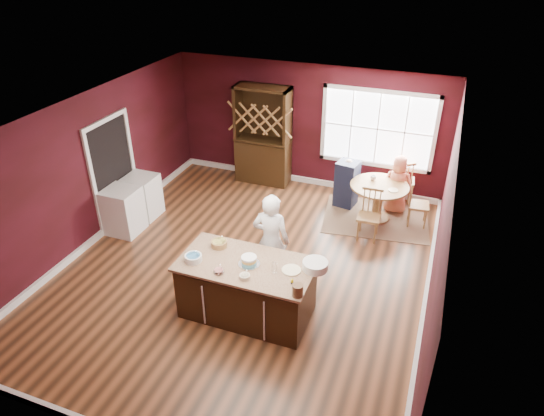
% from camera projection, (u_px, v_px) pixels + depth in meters
% --- Properties ---
extents(room_shell, '(7.00, 7.00, 7.00)m').
position_uv_depth(room_shell, '(244.00, 200.00, 7.68)').
color(room_shell, brown).
rests_on(room_shell, ground).
extents(window, '(2.36, 0.10, 1.66)m').
position_uv_depth(window, '(378.00, 129.00, 9.96)').
color(window, white).
rests_on(window, room_shell).
extents(doorway, '(0.08, 1.26, 2.13)m').
position_uv_depth(doorway, '(114.00, 174.00, 9.23)').
color(doorway, white).
rests_on(doorway, room_shell).
extents(kitchen_island, '(1.96, 1.03, 0.92)m').
position_uv_depth(kitchen_island, '(247.00, 290.00, 7.18)').
color(kitchen_island, black).
rests_on(kitchen_island, ground).
extents(dining_table, '(1.14, 1.14, 0.75)m').
position_uv_depth(dining_table, '(379.00, 195.00, 9.52)').
color(dining_table, brown).
rests_on(dining_table, ground).
extents(baker, '(0.63, 0.43, 1.65)m').
position_uv_depth(baker, '(271.00, 241.00, 7.61)').
color(baker, white).
rests_on(baker, ground).
extents(layer_cake, '(0.31, 0.31, 0.13)m').
position_uv_depth(layer_cake, '(249.00, 261.00, 6.89)').
color(layer_cake, white).
rests_on(layer_cake, kitchen_island).
extents(bowl_blue, '(0.25, 0.25, 0.10)m').
position_uv_depth(bowl_blue, '(193.00, 258.00, 6.98)').
color(bowl_blue, white).
rests_on(bowl_blue, kitchen_island).
extents(bowl_yellow, '(0.25, 0.25, 0.09)m').
position_uv_depth(bowl_yellow, '(219.00, 244.00, 7.30)').
color(bowl_yellow, tan).
rests_on(bowl_yellow, kitchen_island).
extents(bowl_pink, '(0.15, 0.15, 0.06)m').
position_uv_depth(bowl_pink, '(219.00, 271.00, 6.74)').
color(bowl_pink, silver).
rests_on(bowl_pink, kitchen_island).
extents(bowl_olive, '(0.15, 0.15, 0.06)m').
position_uv_depth(bowl_olive, '(245.00, 276.00, 6.64)').
color(bowl_olive, white).
rests_on(bowl_olive, kitchen_island).
extents(drinking_glass, '(0.08, 0.08, 0.16)m').
position_uv_depth(drinking_glass, '(275.00, 268.00, 6.73)').
color(drinking_glass, silver).
rests_on(drinking_glass, kitchen_island).
extents(dinner_plate, '(0.27, 0.27, 0.02)m').
position_uv_depth(dinner_plate, '(291.00, 270.00, 6.79)').
color(dinner_plate, '#F6F2CC').
rests_on(dinner_plate, kitchen_island).
extents(white_tub, '(0.36, 0.36, 0.12)m').
position_uv_depth(white_tub, '(315.00, 265.00, 6.80)').
color(white_tub, white).
rests_on(white_tub, kitchen_island).
extents(stoneware_crock, '(0.15, 0.15, 0.17)m').
position_uv_depth(stoneware_crock, '(298.00, 290.00, 6.29)').
color(stoneware_crock, brown).
rests_on(stoneware_crock, kitchen_island).
extents(toy_figurine, '(0.04, 0.04, 0.07)m').
position_uv_depth(toy_figurine, '(292.00, 281.00, 6.53)').
color(toy_figurine, yellow).
rests_on(toy_figurine, kitchen_island).
extents(rug, '(2.24, 1.84, 0.01)m').
position_uv_depth(rug, '(376.00, 218.00, 9.79)').
color(rug, brown).
rests_on(rug, ground).
extents(chair_east, '(0.42, 0.44, 0.96)m').
position_uv_depth(chair_east, '(419.00, 203.00, 9.35)').
color(chair_east, olive).
rests_on(chair_east, ground).
extents(chair_south, '(0.43, 0.41, 0.98)m').
position_uv_depth(chair_south, '(369.00, 215.00, 8.94)').
color(chair_south, '#905E32').
rests_on(chair_south, ground).
extents(chair_north, '(0.57, 0.56, 0.99)m').
position_uv_depth(chair_north, '(400.00, 181.00, 10.11)').
color(chair_north, brown).
rests_on(chair_north, ground).
extents(seated_woman, '(0.60, 0.39, 1.22)m').
position_uv_depth(seated_woman, '(397.00, 184.00, 9.75)').
color(seated_woman, '#D47154').
rests_on(seated_woman, ground).
extents(high_chair, '(0.48, 0.48, 1.02)m').
position_uv_depth(high_chair, '(347.00, 183.00, 10.02)').
color(high_chair, black).
rests_on(high_chair, ground).
extents(toddler, '(0.18, 0.14, 0.26)m').
position_uv_depth(toddler, '(346.00, 169.00, 9.90)').
color(toddler, '#8CA5BF').
rests_on(toddler, high_chair).
extents(table_plate, '(0.20, 0.20, 0.01)m').
position_uv_depth(table_plate, '(393.00, 190.00, 9.22)').
color(table_plate, beige).
rests_on(table_plate, dining_table).
extents(table_cup, '(0.12, 0.12, 0.09)m').
position_uv_depth(table_cup, '(373.00, 178.00, 9.59)').
color(table_cup, white).
rests_on(table_cup, dining_table).
extents(hutch, '(1.21, 0.50, 2.21)m').
position_uv_depth(hutch, '(263.00, 136.00, 10.70)').
color(hutch, '#331A0D').
rests_on(hutch, ground).
extents(washer, '(0.62, 0.60, 0.89)m').
position_uv_depth(washer, '(123.00, 211.00, 9.16)').
color(washer, white).
rests_on(washer, ground).
extents(dryer, '(0.60, 0.58, 0.87)m').
position_uv_depth(dryer, '(142.00, 196.00, 9.69)').
color(dryer, silver).
rests_on(dryer, ground).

